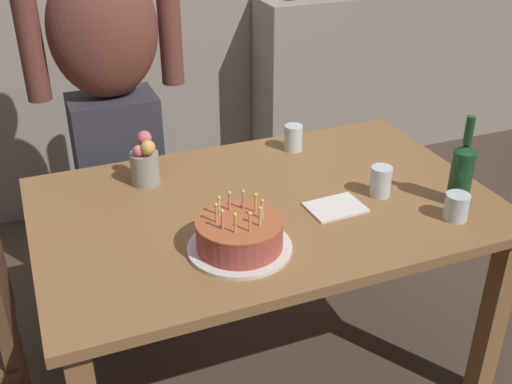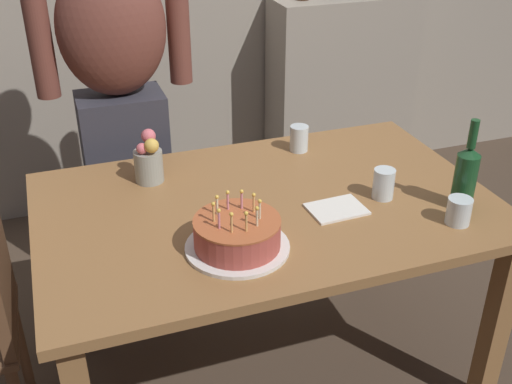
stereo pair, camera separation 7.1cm
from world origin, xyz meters
name	(u,v)px [view 1 (the left image)]	position (x,y,z in m)	size (l,w,h in m)	color
ground_plane	(264,367)	(0.00, 0.00, 0.00)	(10.00, 10.00, 0.00)	#47382B
dining_table	(265,227)	(0.00, 0.00, 0.64)	(1.50, 0.96, 0.74)	olive
birthday_cake	(240,235)	(-0.18, -0.23, 0.79)	(0.31, 0.31, 0.16)	white
water_glass_near	(381,181)	(0.38, -0.10, 0.79)	(0.07, 0.07, 0.10)	silver
water_glass_far	(293,138)	(0.26, 0.34, 0.79)	(0.07, 0.07, 0.10)	silver
water_glass_side	(456,207)	(0.52, -0.32, 0.78)	(0.08, 0.08, 0.09)	silver
wine_bottle	(462,171)	(0.59, -0.24, 0.86)	(0.07, 0.07, 0.31)	#194723
napkin_stack	(335,207)	(0.20, -0.12, 0.74)	(0.18, 0.13, 0.01)	white
flower_vase	(145,163)	(-0.33, 0.28, 0.82)	(0.10, 0.11, 0.19)	#999E93
person_man_bearded	(112,107)	(-0.36, 0.70, 0.87)	(0.61, 0.27, 1.66)	#33333D
shelf_cabinet	(327,92)	(0.93, 1.33, 0.56)	(0.80, 0.30, 1.34)	#9E9384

